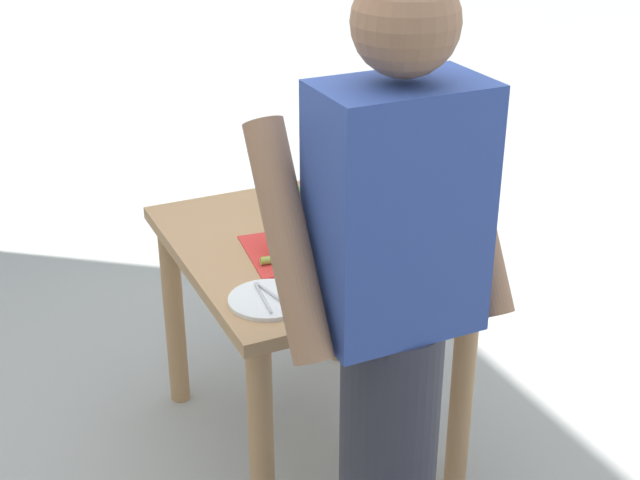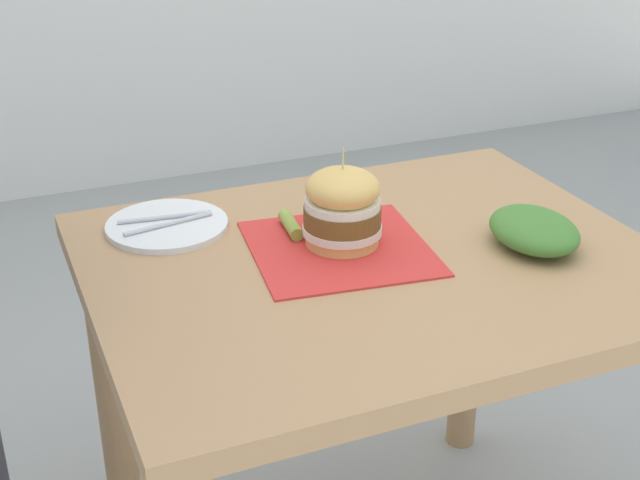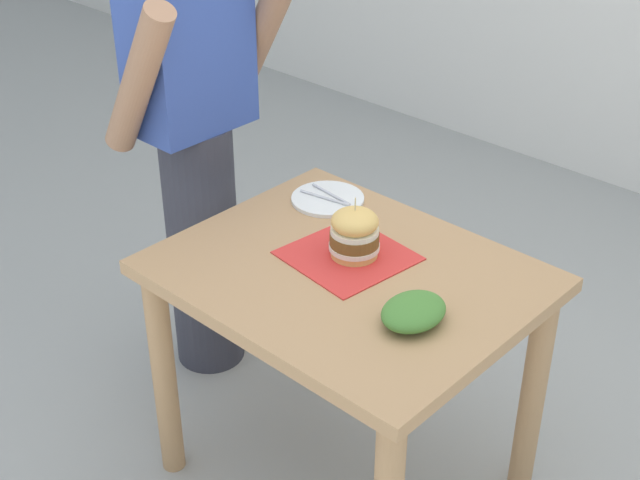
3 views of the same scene
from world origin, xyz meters
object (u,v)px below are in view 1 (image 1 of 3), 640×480
patio_table (307,282)px  side_plate_with_forks (268,300)px  side_salad (292,198)px  diner_across_table (392,329)px  sandwich (291,228)px  pickle_spear (276,259)px

patio_table → side_plate_with_forks: (0.25, 0.30, 0.15)m
side_salad → diner_across_table: bearing=79.4°
patio_table → diner_across_table: (0.12, 0.75, 0.27)m
diner_across_table → sandwich: bearing=-94.7°
side_salad → patio_table: bearing=75.8°
side_salad → diner_across_table: 1.04m
side_salad → diner_across_table: size_ratio=0.11×
sandwich → diner_across_table: size_ratio=0.10×
pickle_spear → diner_across_table: diner_across_table is taller
patio_table → pickle_spear: (0.14, 0.10, 0.16)m
sandwich → side_salad: 0.33m
patio_table → pickle_spear: pickle_spear is taller
side_plate_with_forks → side_salad: size_ratio=1.22×
patio_table → sandwich: size_ratio=5.50×
pickle_spear → patio_table: bearing=-145.6°
sandwich → side_plate_with_forks: bearing=55.3°
patio_table → side_salad: bearing=-104.2°
patio_table → sandwich: sandwich is taller
side_plate_with_forks → diner_across_table: size_ratio=0.13×
pickle_spear → side_salad: 0.42m
pickle_spear → sandwich: bearing=-140.7°
patio_table → sandwich: bearing=27.3°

